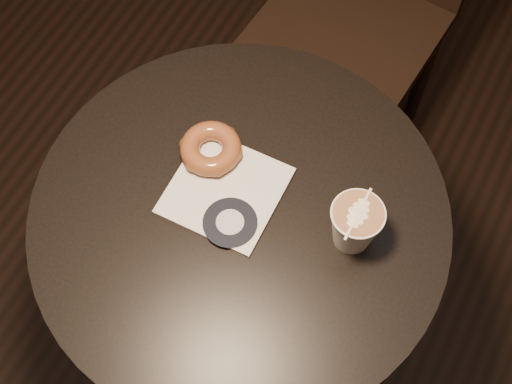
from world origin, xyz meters
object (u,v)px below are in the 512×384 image
cafe_table (242,257)px  pastry_bag (225,191)px  doughnut (211,148)px  latte_cup (355,226)px

cafe_table → pastry_bag: bearing=150.6°
pastry_bag → doughnut: size_ratio=1.70×
cafe_table → doughnut: bearing=142.7°
cafe_table → latte_cup: size_ratio=7.92×
latte_cup → pastry_bag: bearing=-174.0°
cafe_table → latte_cup: latte_cup is taller
pastry_bag → doughnut: doughnut is taller
doughnut → latte_cup: 0.28m
cafe_table → pastry_bag: 0.21m
pastry_bag → latte_cup: (0.22, 0.02, 0.04)m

